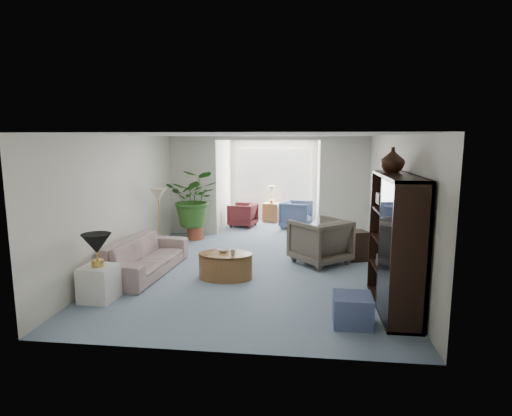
# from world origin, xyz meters

# --- Properties ---
(floor) EXTENTS (6.00, 6.00, 0.00)m
(floor) POSITION_xyz_m (0.00, 0.00, 0.00)
(floor) COLOR #8B9EB8
(floor) RESTS_ON ground
(sunroom_floor) EXTENTS (2.60, 2.60, 0.00)m
(sunroom_floor) POSITION_xyz_m (0.00, 4.10, 0.00)
(sunroom_floor) COLOR #8B9EB8
(sunroom_floor) RESTS_ON ground
(back_pier_left) EXTENTS (1.20, 0.12, 2.50)m
(back_pier_left) POSITION_xyz_m (-1.90, 3.00, 1.25)
(back_pier_left) COLOR silver
(back_pier_left) RESTS_ON ground
(back_pier_right) EXTENTS (1.20, 0.12, 2.50)m
(back_pier_right) POSITION_xyz_m (1.90, 3.00, 1.25)
(back_pier_right) COLOR silver
(back_pier_right) RESTS_ON ground
(back_header) EXTENTS (2.60, 0.12, 0.10)m
(back_header) POSITION_xyz_m (0.00, 3.00, 2.45)
(back_header) COLOR silver
(back_header) RESTS_ON back_pier_left
(window_pane) EXTENTS (2.20, 0.02, 1.50)m
(window_pane) POSITION_xyz_m (0.00, 5.18, 1.40)
(window_pane) COLOR white
(window_blinds) EXTENTS (2.20, 0.02, 1.50)m
(window_blinds) POSITION_xyz_m (0.00, 5.15, 1.40)
(window_blinds) COLOR white
(framed_picture) EXTENTS (0.04, 0.50, 0.40)m
(framed_picture) POSITION_xyz_m (2.46, -0.10, 1.70)
(framed_picture) COLOR beige
(sofa) EXTENTS (1.03, 2.25, 0.64)m
(sofa) POSITION_xyz_m (-1.94, -0.30, 0.32)
(sofa) COLOR #B4A698
(sofa) RESTS_ON ground
(end_table) EXTENTS (0.52, 0.52, 0.53)m
(end_table) POSITION_xyz_m (-2.14, -1.65, 0.27)
(end_table) COLOR white
(end_table) RESTS_ON ground
(table_lamp) EXTENTS (0.44, 0.44, 0.30)m
(table_lamp) POSITION_xyz_m (-2.14, -1.65, 0.88)
(table_lamp) COLOR black
(table_lamp) RESTS_ON end_table
(floor_lamp) EXTENTS (0.36, 0.36, 0.28)m
(floor_lamp) POSITION_xyz_m (-2.17, 1.18, 1.25)
(floor_lamp) COLOR beige
(floor_lamp) RESTS_ON ground
(coffee_table) EXTENTS (1.15, 1.15, 0.45)m
(coffee_table) POSITION_xyz_m (-0.42, -0.41, 0.23)
(coffee_table) COLOR #945F35
(coffee_table) RESTS_ON ground
(coffee_bowl) EXTENTS (0.25, 0.25, 0.05)m
(coffee_bowl) POSITION_xyz_m (-0.47, -0.31, 0.48)
(coffee_bowl) COLOR white
(coffee_bowl) RESTS_ON coffee_table
(coffee_cup) EXTENTS (0.12, 0.12, 0.09)m
(coffee_cup) POSITION_xyz_m (-0.27, -0.51, 0.50)
(coffee_cup) COLOR #BCB8A5
(coffee_cup) RESTS_ON coffee_table
(wingback_chair) EXTENTS (1.36, 1.36, 0.89)m
(wingback_chair) POSITION_xyz_m (1.26, 0.71, 0.45)
(wingback_chair) COLOR #695F53
(wingback_chair) RESTS_ON ground
(side_table_dark) EXTENTS (0.61, 0.55, 0.60)m
(side_table_dark) POSITION_xyz_m (1.96, 1.01, 0.30)
(side_table_dark) COLOR black
(side_table_dark) RESTS_ON ground
(entertainment_cabinet) EXTENTS (0.47, 1.75, 1.94)m
(entertainment_cabinet) POSITION_xyz_m (2.23, -1.45, 0.97)
(entertainment_cabinet) COLOR black
(entertainment_cabinet) RESTS_ON ground
(cabinet_urn) EXTENTS (0.35, 0.35, 0.37)m
(cabinet_urn) POSITION_xyz_m (2.23, -0.95, 2.13)
(cabinet_urn) COLOR black
(cabinet_urn) RESTS_ON entertainment_cabinet
(ottoman) EXTENTS (0.51, 0.51, 0.40)m
(ottoman) POSITION_xyz_m (1.59, -2.06, 0.20)
(ottoman) COLOR slate
(ottoman) RESTS_ON ground
(plant_pot) EXTENTS (0.40, 0.40, 0.32)m
(plant_pot) POSITION_xyz_m (-1.72, 2.41, 0.16)
(plant_pot) COLOR brown
(plant_pot) RESTS_ON ground
(house_plant) EXTENTS (1.25, 1.08, 1.39)m
(house_plant) POSITION_xyz_m (-1.72, 2.41, 1.01)
(house_plant) COLOR #2E5F20
(house_plant) RESTS_ON plant_pot
(sunroom_chair_blue) EXTENTS (0.96, 0.94, 0.74)m
(sunroom_chair_blue) POSITION_xyz_m (0.72, 4.05, 0.37)
(sunroom_chair_blue) COLOR slate
(sunroom_chair_blue) RESTS_ON ground
(sunroom_chair_maroon) EXTENTS (0.84, 0.83, 0.65)m
(sunroom_chair_maroon) POSITION_xyz_m (-0.78, 4.05, 0.33)
(sunroom_chair_maroon) COLOR maroon
(sunroom_chair_maroon) RESTS_ON ground
(sunroom_table) EXTENTS (0.52, 0.44, 0.56)m
(sunroom_table) POSITION_xyz_m (-0.03, 4.80, 0.28)
(sunroom_table) COLOR #945F35
(sunroom_table) RESTS_ON ground
(shelf_clutter) EXTENTS (0.30, 1.12, 1.06)m
(shelf_clutter) POSITION_xyz_m (2.18, -1.44, 1.20)
(shelf_clutter) COLOR #3B3937
(shelf_clutter) RESTS_ON entertainment_cabinet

